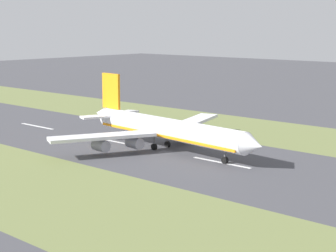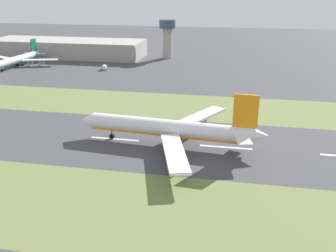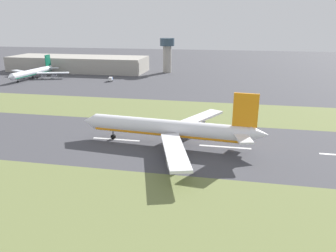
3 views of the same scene
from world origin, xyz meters
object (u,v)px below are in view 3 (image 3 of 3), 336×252
at_px(airplane_main_jet, 173,129).
at_px(service_truck, 111,79).
at_px(control_tower, 167,52).
at_px(airplane_parked_apron, 34,72).
at_px(terminal_building, 78,64).

relative_size(airplane_main_jet, service_truck, 10.61).
distance_m(airplane_main_jet, service_truck, 135.95).
distance_m(control_tower, airplane_parked_apron, 106.85).
height_order(airplane_main_jet, airplane_parked_apron, airplane_main_jet).
distance_m(airplane_parked_apron, service_truck, 61.51).
relative_size(airplane_main_jet, control_tower, 2.37).
distance_m(terminal_building, airplane_parked_apron, 46.23).
bearing_deg(service_truck, airplane_parked_apron, 90.08).
bearing_deg(airplane_main_jet, control_tower, 11.92).
distance_m(airplane_main_jet, terminal_building, 197.15).
distance_m(control_tower, service_truck, 61.54).
xyz_separation_m(airplane_parked_apron, service_truck, (0.09, -61.43, -3.12)).
height_order(control_tower, airplane_parked_apron, control_tower).
bearing_deg(terminal_building, airplane_parked_apron, 160.25).
bearing_deg(service_truck, airplane_main_jet, -150.21).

